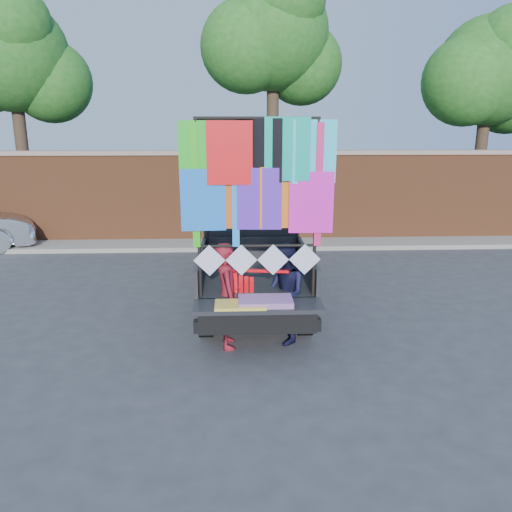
{
  "coord_description": "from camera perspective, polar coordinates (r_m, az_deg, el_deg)",
  "views": [
    {
      "loc": [
        -0.17,
        -7.31,
        3.26
      ],
      "look_at": [
        0.15,
        0.07,
        1.34
      ],
      "focal_mm": 35.0,
      "sensor_mm": 36.0,
      "label": 1
    }
  ],
  "objects": [
    {
      "name": "tree_left",
      "position": [
        16.77,
        -26.15,
        19.53
      ],
      "size": [
        4.2,
        3.3,
        7.05
      ],
      "color": "#38281C",
      "rests_on": "ground"
    },
    {
      "name": "man",
      "position": [
        7.65,
        3.22,
        -4.34
      ],
      "size": [
        0.69,
        0.84,
        1.57
      ],
      "primitive_type": "imported",
      "rotation": [
        0.0,
        0.0,
        -1.43
      ],
      "color": "#141534",
      "rests_on": "ground"
    },
    {
      "name": "pickup_truck",
      "position": [
        9.89,
        -0.56,
        0.53
      ],
      "size": [
        2.14,
        5.39,
        3.39
      ],
      "color": "black",
      "rests_on": "ground"
    },
    {
      "name": "woman",
      "position": [
        7.49,
        -3.31,
        -4.54
      ],
      "size": [
        0.46,
        0.63,
        1.62
      ],
      "primitive_type": "imported",
      "rotation": [
        0.0,
        0.0,
        1.69
      ],
      "color": "maroon",
      "rests_on": "ground"
    },
    {
      "name": "brick_wall",
      "position": [
        14.44,
        -1.79,
        6.87
      ],
      "size": [
        30.0,
        0.45,
        2.61
      ],
      "color": "brown",
      "rests_on": "ground"
    },
    {
      "name": "curb",
      "position": [
        13.98,
        -1.71,
        1.34
      ],
      "size": [
        30.0,
        1.2,
        0.12
      ],
      "primitive_type": "cube",
      "color": "gray",
      "rests_on": "ground"
    },
    {
      "name": "ground",
      "position": [
        8.0,
        -1.06,
        -9.45
      ],
      "size": [
        90.0,
        90.0,
        0.0
      ],
      "primitive_type": "plane",
      "color": "#38383A",
      "rests_on": "ground"
    },
    {
      "name": "streamer_bundle",
      "position": [
        7.48,
        -0.84,
        -3.17
      ],
      "size": [
        0.98,
        0.2,
        0.68
      ],
      "color": "#FB0D13",
      "rests_on": "ground"
    },
    {
      "name": "tree_right",
      "position": [
        17.3,
        25.28,
        18.2
      ],
      "size": [
        4.2,
        3.3,
        6.62
      ],
      "color": "#38281C",
      "rests_on": "ground"
    },
    {
      "name": "tree_mid",
      "position": [
        15.67,
        2.09,
        23.52
      ],
      "size": [
        4.2,
        3.3,
        7.73
      ],
      "color": "#38281C",
      "rests_on": "ground"
    }
  ]
}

